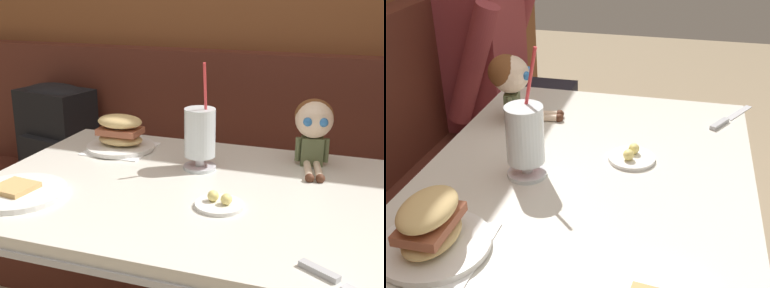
% 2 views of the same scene
% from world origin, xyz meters
% --- Properties ---
extents(booth_bench, '(2.60, 0.48, 1.00)m').
position_xyz_m(booth_bench, '(0.00, 0.81, 0.33)').
color(booth_bench, '#512319').
rests_on(booth_bench, ground).
extents(diner_table, '(1.11, 0.81, 0.74)m').
position_xyz_m(diner_table, '(0.00, 0.18, 0.54)').
color(diner_table, silver).
rests_on(diner_table, ground).
extents(toast_plate, '(0.25, 0.25, 0.03)m').
position_xyz_m(toast_plate, '(-0.39, -0.02, 0.75)').
color(toast_plate, white).
rests_on(toast_plate, diner_table).
extents(milkshake_glass, '(0.10, 0.10, 0.31)m').
position_xyz_m(milkshake_glass, '(-0.01, 0.32, 0.84)').
color(milkshake_glass, silver).
rests_on(milkshake_glass, diner_table).
extents(sandwich_plate, '(0.22, 0.22, 0.12)m').
position_xyz_m(sandwich_plate, '(-0.31, 0.41, 0.79)').
color(sandwich_plate, white).
rests_on(sandwich_plate, diner_table).
extents(butter_saucer, '(0.12, 0.12, 0.04)m').
position_xyz_m(butter_saucer, '(0.12, 0.08, 0.75)').
color(butter_saucer, white).
rests_on(butter_saucer, diner_table).
extents(butter_knife, '(0.21, 0.13, 0.01)m').
position_xyz_m(butter_knife, '(0.41, -0.16, 0.74)').
color(butter_knife, silver).
rests_on(butter_knife, diner_table).
extents(seated_doll, '(0.13, 0.23, 0.20)m').
position_xyz_m(seated_doll, '(0.29, 0.46, 0.87)').
color(seated_doll, '#5B6642').
rests_on(seated_doll, diner_table).
extents(backpack, '(0.34, 0.30, 0.41)m').
position_xyz_m(backpack, '(-0.82, 0.78, 0.66)').
color(backpack, black).
rests_on(backpack, booth_bench).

